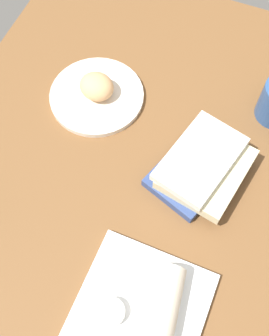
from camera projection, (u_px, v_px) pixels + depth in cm
name	position (u px, v px, depth cm)	size (l,w,h in cm)	color
dining_table	(133.00, 153.00, 103.74)	(110.00, 90.00, 4.00)	brown
round_plate	(97.00, 96.00, 107.90)	(23.11, 23.11, 1.40)	silver
scone_pastry	(97.00, 87.00, 104.86)	(8.50, 7.52, 5.63)	tan
square_plate	(140.00, 310.00, 85.01)	(24.49, 24.49, 1.60)	white
sauce_cup	(111.00, 312.00, 82.95)	(5.31, 5.31, 2.12)	silver
breakfast_wrap	(164.00, 303.00, 81.81)	(6.15, 6.15, 13.83)	beige
book_stack	(201.00, 166.00, 95.96)	(24.67, 21.82, 7.33)	#33477F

